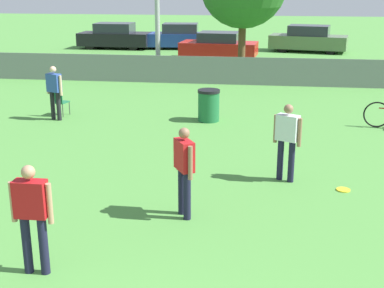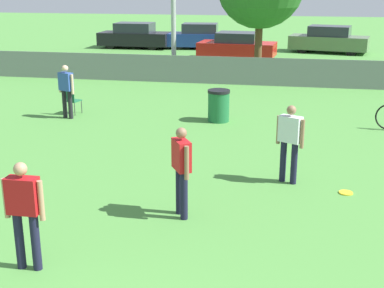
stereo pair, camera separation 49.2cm
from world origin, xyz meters
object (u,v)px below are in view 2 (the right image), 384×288
at_px(trash_bin, 219,106).
at_px(folding_chair_sideline, 71,98).
at_px(player_thrower_red, 182,166).
at_px(parked_car_olive, 329,40).
at_px(player_defender_red, 24,208).
at_px(parked_car_blue, 200,37).
at_px(frisbee_disc, 346,193).
at_px(parked_car_dark, 135,36).
at_px(parked_car_red, 237,46).
at_px(spectator_in_blue, 66,88).
at_px(player_receiver_white, 290,138).

bearing_deg(trash_bin, folding_chair_sideline, -179.70).
height_order(player_thrower_red, parked_car_olive, player_thrower_red).
height_order(player_defender_red, trash_bin, player_defender_red).
bearing_deg(parked_car_olive, player_thrower_red, -87.99).
bearing_deg(trash_bin, player_defender_red, -99.69).
relative_size(folding_chair_sideline, trash_bin, 0.96).
bearing_deg(player_thrower_red, parked_car_blue, 158.20).
relative_size(frisbee_disc, parked_car_dark, 0.06).
xyz_separation_m(frisbee_disc, parked_car_red, (-4.09, 17.84, 0.66)).
relative_size(frisbee_disc, folding_chair_sideline, 0.31).
xyz_separation_m(parked_car_red, parked_car_olive, (4.83, 3.59, 0.04)).
bearing_deg(parked_car_olive, parked_car_blue, -172.26).
height_order(spectator_in_blue, parked_car_red, spectator_in_blue).
bearing_deg(player_thrower_red, parked_car_red, 152.35).
xyz_separation_m(parked_car_blue, parked_car_red, (2.66, -4.03, -0.02)).
bearing_deg(player_receiver_white, parked_car_blue, 130.80).
height_order(player_thrower_red, trash_bin, player_thrower_red).
relative_size(parked_car_blue, parked_car_red, 0.99).
bearing_deg(player_defender_red, folding_chair_sideline, 108.50).
bearing_deg(parked_car_dark, parked_car_blue, 6.71).
distance_m(frisbee_disc, parked_car_blue, 22.90).
height_order(spectator_in_blue, parked_car_olive, spectator_in_blue).
bearing_deg(spectator_in_blue, parked_car_olive, -95.37).
relative_size(spectator_in_blue, parked_car_red, 0.39).
xyz_separation_m(player_thrower_red, parked_car_olive, (3.70, 23.06, -0.23)).
relative_size(player_defender_red, spectator_in_blue, 1.02).
bearing_deg(parked_car_red, parked_car_dark, 156.30).
distance_m(parked_car_blue, parked_car_olive, 7.51).
xyz_separation_m(parked_car_blue, parked_car_olive, (7.50, -0.44, 0.02)).
xyz_separation_m(player_receiver_white, frisbee_disc, (1.14, -0.39, -0.94)).
height_order(player_defender_red, parked_car_red, player_defender_red).
bearing_deg(parked_car_red, spectator_in_blue, -100.51).
distance_m(player_receiver_white, trash_bin, 5.14).
relative_size(parked_car_blue, parked_car_olive, 0.88).
xyz_separation_m(spectator_in_blue, folding_chair_sideline, (-0.07, 0.46, -0.42)).
distance_m(player_receiver_white, parked_car_olive, 21.12).
relative_size(spectator_in_blue, folding_chair_sideline, 1.79).
xyz_separation_m(folding_chair_sideline, parked_car_blue, (1.08, 16.85, 0.20)).
relative_size(player_receiver_white, frisbee_disc, 5.91).
relative_size(player_defender_red, parked_car_dark, 0.38).
bearing_deg(trash_bin, parked_car_red, 93.77).
xyz_separation_m(player_receiver_white, parked_car_blue, (-5.61, 21.48, -0.25)).
bearing_deg(player_defender_red, parked_car_red, 87.51).
bearing_deg(player_thrower_red, parked_car_olive, 139.90).
bearing_deg(player_receiver_white, parked_car_olive, 111.03).
xyz_separation_m(frisbee_disc, parked_car_dark, (-10.69, 21.45, 0.71)).
height_order(frisbee_disc, parked_car_red, parked_car_red).
height_order(player_receiver_white, parked_car_red, player_receiver_white).
bearing_deg(parked_car_olive, parked_car_red, -132.27).
bearing_deg(parked_car_blue, parked_car_red, -60.35).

